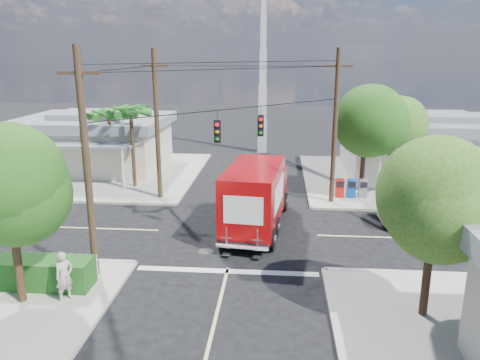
# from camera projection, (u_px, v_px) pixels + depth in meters

# --- Properties ---
(ground) EXTENTS (120.00, 120.00, 0.00)m
(ground) POSITION_uv_depth(u_px,v_px,m) (237.00, 233.00, 23.40)
(ground) COLOR black
(ground) RESTS_ON ground
(sidewalk_ne) EXTENTS (14.12, 14.12, 0.14)m
(sidewalk_ne) POSITION_uv_depth(u_px,v_px,m) (404.00, 180.00, 32.97)
(sidewalk_ne) COLOR #9E998F
(sidewalk_ne) RESTS_ON ground
(sidewalk_nw) EXTENTS (14.12, 14.12, 0.14)m
(sidewalk_nw) POSITION_uv_depth(u_px,v_px,m) (104.00, 173.00, 34.73)
(sidewalk_nw) COLOR #9E998F
(sidewalk_nw) RESTS_ON ground
(road_markings) EXTENTS (32.00, 32.00, 0.01)m
(road_markings) POSITION_uv_depth(u_px,v_px,m) (234.00, 244.00, 21.98)
(road_markings) COLOR beige
(road_markings) RESTS_ON ground
(building_ne) EXTENTS (11.80, 10.20, 4.50)m
(building_ne) POSITION_uv_depth(u_px,v_px,m) (426.00, 146.00, 33.29)
(building_ne) COLOR silver
(building_ne) RESTS_ON sidewalk_ne
(building_nw) EXTENTS (10.80, 10.20, 4.30)m
(building_nw) POSITION_uv_depth(u_px,v_px,m) (96.00, 141.00, 35.78)
(building_nw) COLOR beige
(building_nw) RESTS_ON sidewalk_nw
(radio_tower) EXTENTS (0.80, 0.80, 17.00)m
(radio_tower) POSITION_uv_depth(u_px,v_px,m) (263.00, 89.00, 41.12)
(radio_tower) COLOR silver
(radio_tower) RESTS_ON ground
(tree_sw_front) EXTENTS (3.88, 3.78, 6.03)m
(tree_sw_front) POSITION_uv_depth(u_px,v_px,m) (7.00, 188.00, 15.58)
(tree_sw_front) COLOR #422D1C
(tree_sw_front) RESTS_ON sidewalk_sw
(tree_ne_front) EXTENTS (4.21, 4.14, 6.66)m
(tree_ne_front) POSITION_uv_depth(u_px,v_px,m) (366.00, 121.00, 28.07)
(tree_ne_front) COLOR #422D1C
(tree_ne_front) RESTS_ON sidewalk_ne
(tree_ne_back) EXTENTS (3.77, 3.66, 5.82)m
(tree_ne_back) POSITION_uv_depth(u_px,v_px,m) (400.00, 126.00, 30.13)
(tree_ne_back) COLOR #422D1C
(tree_ne_back) RESTS_ON sidewalk_ne
(tree_se) EXTENTS (3.67, 3.54, 5.62)m
(tree_se) POSITION_uv_depth(u_px,v_px,m) (436.00, 205.00, 14.81)
(tree_se) COLOR #422D1C
(tree_se) RESTS_ON sidewalk_se
(palm_nw_front) EXTENTS (3.01, 3.08, 5.59)m
(palm_nw_front) POSITION_uv_depth(u_px,v_px,m) (131.00, 112.00, 29.90)
(palm_nw_front) COLOR #422D1C
(palm_nw_front) RESTS_ON sidewalk_nw
(palm_nw_back) EXTENTS (3.01, 3.08, 5.19)m
(palm_nw_back) POSITION_uv_depth(u_px,v_px,m) (109.00, 115.00, 31.61)
(palm_nw_back) COLOR #422D1C
(palm_nw_back) RESTS_ON sidewalk_nw
(utility_poles) EXTENTS (12.00, 10.68, 9.00)m
(utility_poles) POSITION_uv_depth(u_px,v_px,m) (208.00, 135.00, 23.85)
(utility_poles) COLOR #473321
(utility_poles) RESTS_ON ground
(picket_fence) EXTENTS (5.94, 0.06, 1.00)m
(picket_fence) POSITION_uv_depth(u_px,v_px,m) (27.00, 263.00, 18.47)
(picket_fence) COLOR silver
(picket_fence) RESTS_ON sidewalk_sw
(hedge_sw) EXTENTS (6.20, 1.20, 1.10)m
(hedge_sw) POSITION_uv_depth(u_px,v_px,m) (11.00, 271.00, 17.71)
(hedge_sw) COLOR #1E4C1A
(hedge_sw) RESTS_ON sidewalk_sw
(vending_boxes) EXTENTS (1.90, 0.50, 1.10)m
(vending_boxes) POSITION_uv_depth(u_px,v_px,m) (351.00, 188.00, 28.66)
(vending_boxes) COLOR red
(vending_boxes) RESTS_ON sidewalk_ne
(delivery_truck) EXTENTS (3.28, 8.08, 3.41)m
(delivery_truck) POSITION_uv_depth(u_px,v_px,m) (256.00, 196.00, 23.60)
(delivery_truck) COLOR black
(delivery_truck) RESTS_ON ground
(parked_car) EXTENTS (5.39, 2.71, 1.46)m
(parked_car) POSITION_uv_depth(u_px,v_px,m) (430.00, 213.00, 24.07)
(parked_car) COLOR silver
(parked_car) RESTS_ON ground
(pedestrian) EXTENTS (0.75, 0.80, 1.83)m
(pedestrian) POSITION_uv_depth(u_px,v_px,m) (64.00, 276.00, 16.55)
(pedestrian) COLOR beige
(pedestrian) RESTS_ON sidewalk_sw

